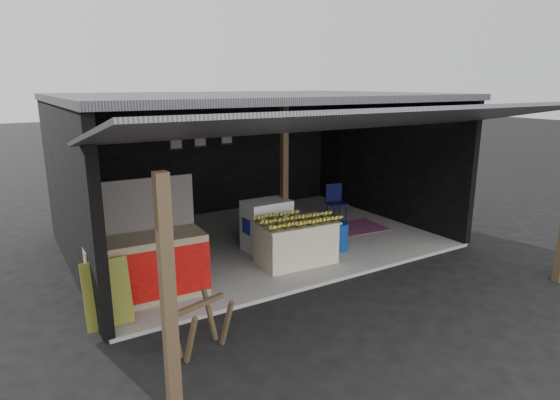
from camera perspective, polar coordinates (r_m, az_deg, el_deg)
ground at (r=7.86m, az=6.12°, el=-10.14°), size 80.00×80.00×0.00m
concrete_slab at (r=9.80m, az=-2.87°, el=-4.92°), size 7.00×5.00×0.06m
shophouse at (r=9.62m, az=-3.93°, el=7.37°), size 7.40×7.29×3.02m
banana_table at (r=8.43m, az=1.94°, el=-5.14°), size 1.45×0.95×0.76m
banana_pile at (r=8.29m, az=1.96°, el=-2.16°), size 1.33×0.85×0.15m
white_crate at (r=9.04m, az=-1.63°, el=-3.10°), size 0.88×0.61×0.97m
neighbor_stall at (r=7.31m, az=-15.99°, el=-7.52°), size 1.75×0.86×1.77m
green_signboard at (r=6.69m, az=-20.29°, el=-10.66°), size 0.60×0.25×0.89m
sawhorse at (r=5.91m, az=-9.67°, el=-14.32°), size 0.73×0.72×0.66m
water_barrel at (r=9.15m, az=7.22°, el=-4.51°), size 0.35×0.35×0.51m
plastic_chair at (r=11.04m, az=6.77°, el=0.08°), size 0.48×0.48×0.87m
magenta_rug at (r=10.61m, az=8.62°, el=-3.38°), size 1.58×1.13×0.01m
picture_frames at (r=11.44m, az=-9.58°, el=7.40°), size 1.62×0.04×0.46m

